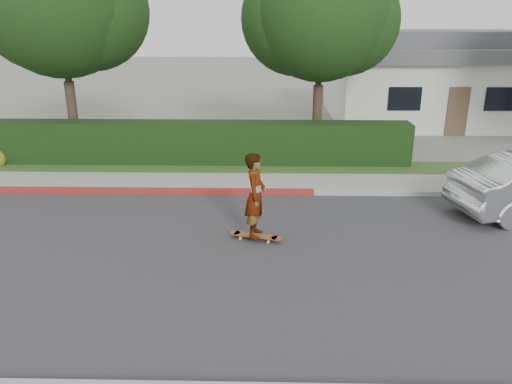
# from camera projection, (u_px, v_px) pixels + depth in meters

# --- Properties ---
(ground) EXTENTS (120.00, 120.00, 0.00)m
(ground) POSITION_uv_depth(u_px,v_px,m) (283.00, 259.00, 10.57)
(ground) COLOR slate
(ground) RESTS_ON ground
(road) EXTENTS (60.00, 8.00, 0.01)m
(road) POSITION_uv_depth(u_px,v_px,m) (283.00, 258.00, 10.57)
(road) COLOR #2D2D30
(road) RESTS_ON ground
(curb_far) EXTENTS (60.00, 0.20, 0.15)m
(curb_far) POSITION_uv_depth(u_px,v_px,m) (279.00, 192.00, 14.42)
(curb_far) COLOR #9E9E99
(curb_far) RESTS_ON ground
(curb_red_section) EXTENTS (12.00, 0.21, 0.15)m
(curb_red_section) POSITION_uv_depth(u_px,v_px,m) (108.00, 191.00, 14.53)
(curb_red_section) COLOR maroon
(curb_red_section) RESTS_ON ground
(sidewalk_far) EXTENTS (60.00, 1.60, 0.12)m
(sidewalk_far) POSITION_uv_depth(u_px,v_px,m) (279.00, 183.00, 15.28)
(sidewalk_far) COLOR gray
(sidewalk_far) RESTS_ON ground
(planting_strip) EXTENTS (60.00, 1.60, 0.10)m
(planting_strip) POSITION_uv_depth(u_px,v_px,m) (278.00, 168.00, 16.79)
(planting_strip) COLOR #2D4C1E
(planting_strip) RESTS_ON ground
(hedge) EXTENTS (15.00, 1.00, 1.50)m
(hedge) POSITION_uv_depth(u_px,v_px,m) (191.00, 144.00, 17.19)
(hedge) COLOR black
(hedge) RESTS_ON ground
(tree_left) EXTENTS (5.99, 5.21, 8.00)m
(tree_left) POSITION_uv_depth(u_px,v_px,m) (61.00, 5.00, 17.21)
(tree_left) COLOR #33261C
(tree_left) RESTS_ON ground
(tree_center) EXTENTS (5.66, 4.84, 7.44)m
(tree_center) POSITION_uv_depth(u_px,v_px,m) (320.00, 16.00, 17.62)
(tree_center) COLOR #33261C
(tree_center) RESTS_ON ground
(house) EXTENTS (10.60, 8.60, 4.30)m
(house) POSITION_uv_depth(u_px,v_px,m) (435.00, 77.00, 24.83)
(house) COLOR beige
(house) RESTS_ON ground
(skateboard) EXTENTS (1.27, 0.58, 0.12)m
(skateboard) POSITION_uv_depth(u_px,v_px,m) (256.00, 236.00, 11.42)
(skateboard) COLOR yellow
(skateboard) RESTS_ON ground
(skateboarder) EXTENTS (0.56, 0.77, 1.94)m
(skateboarder) POSITION_uv_depth(u_px,v_px,m) (255.00, 195.00, 11.10)
(skateboarder) COLOR white
(skateboarder) RESTS_ON skateboard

